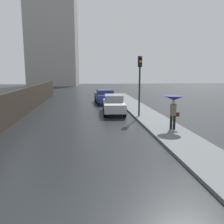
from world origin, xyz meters
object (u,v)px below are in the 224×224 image
Objects in this scene: car_silver_near_kerb at (114,104)px; pedestrian_with_umbrella_near at (174,102)px; traffic_light at (140,75)px; car_blue_mid_road at (105,96)px.

car_silver_near_kerb is 6.79m from pedestrian_with_umbrella_near.
car_silver_near_kerb is at bearing 127.41° from traffic_light.
car_silver_near_kerb is 1.06× the size of traffic_light.
pedestrian_with_umbrella_near is at bearing -80.46° from car_blue_mid_road.
car_blue_mid_road is (-0.25, 6.27, -0.01)m from car_silver_near_kerb.
car_blue_mid_road is 2.31× the size of pedestrian_with_umbrella_near.
pedestrian_with_umbrella_near is at bearing -63.59° from car_silver_near_kerb.
car_silver_near_kerb is 3.55m from traffic_light.
traffic_light is (1.87, -8.38, 2.36)m from car_blue_mid_road.
traffic_light is (1.62, -2.12, 2.34)m from car_silver_near_kerb.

